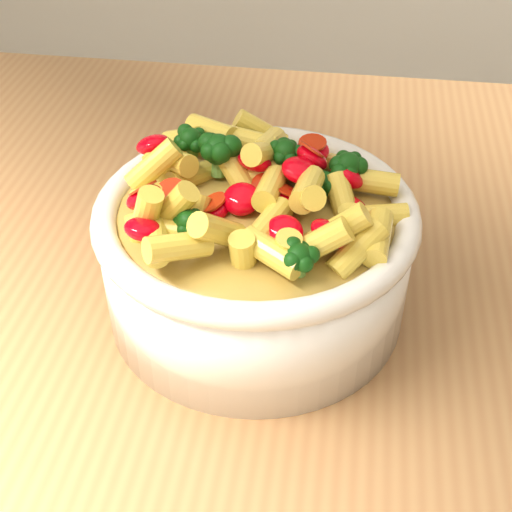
# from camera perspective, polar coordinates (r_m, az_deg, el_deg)

# --- Properties ---
(table) EXTENTS (1.20, 0.80, 0.90)m
(table) POSITION_cam_1_polar(r_m,az_deg,el_deg) (0.67, -1.78, -7.76)
(table) COLOR #A97848
(table) RESTS_ON ground
(serving_bowl) EXTENTS (0.24, 0.24, 0.10)m
(serving_bowl) POSITION_cam_1_polar(r_m,az_deg,el_deg) (0.53, 0.00, 0.10)
(serving_bowl) COLOR white
(serving_bowl) RESTS_ON table
(pasta_salad) EXTENTS (0.19, 0.19, 0.04)m
(pasta_salad) POSITION_cam_1_polar(r_m,az_deg,el_deg) (0.50, 0.00, 5.74)
(pasta_salad) COLOR #FDD54F
(pasta_salad) RESTS_ON serving_bowl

